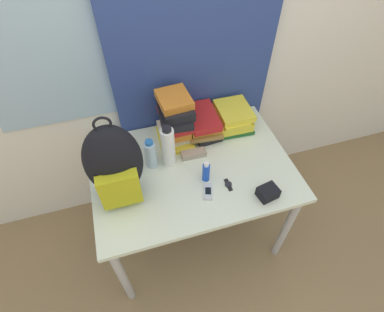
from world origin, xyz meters
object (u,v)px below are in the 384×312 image
backpack (114,165)px  sports_bottle (168,147)px  cell_phone (208,192)px  sunglasses_case (193,154)px  water_bottle (151,154)px  book_stack_right (233,118)px  wristwatch (228,185)px  camera_pouch (268,193)px  book_stack_left (175,118)px  sunscreen_bottle (206,172)px  book_stack_center (203,123)px

backpack → sports_bottle: bearing=23.3°
cell_phone → sunglasses_case: 0.28m
water_bottle → cell_phone: bearing=-48.2°
book_stack_right → cell_phone: (-0.32, -0.46, -0.06)m
wristwatch → sports_bottle: bearing=137.1°
sunglasses_case → wristwatch: sunglasses_case is taller
cell_phone → wristwatch: bearing=6.9°
cell_phone → camera_pouch: camera_pouch is taller
book_stack_right → camera_pouch: bearing=-92.3°
book_stack_left → sunscreen_bottle: bearing=-78.0°
cell_phone → book_stack_left: bearing=97.6°
sunscreen_bottle → camera_pouch: sunscreen_bottle is taller
book_stack_left → cell_phone: size_ratio=2.94×
sunglasses_case → backpack: bearing=-163.1°
book_stack_right → sports_bottle: size_ratio=0.91×
cell_phone → sunglasses_case: sunglasses_case is taller
camera_pouch → sunscreen_bottle: bearing=144.2°
book_stack_center → camera_pouch: (0.18, -0.57, -0.05)m
book_stack_left → book_stack_center: 0.20m
sunscreen_bottle → wristwatch: sunscreen_bottle is taller
camera_pouch → wristwatch: bearing=143.9°
book_stack_center → cell_phone: bearing=-104.7°
book_stack_left → sports_bottle: (-0.09, -0.19, -0.03)m
book_stack_left → book_stack_center: size_ratio=1.17×
book_stack_center → book_stack_right: (0.20, 0.00, -0.00)m
book_stack_left → water_bottle: book_stack_left is taller
book_stack_right → sunglasses_case: (-0.32, -0.18, -0.06)m
book_stack_left → sunglasses_case: size_ratio=2.18×
book_stack_center → cell_phone: 0.48m
book_stack_center → sunglasses_case: (-0.12, -0.18, -0.06)m
book_stack_left → sunglasses_case: 0.24m
sunglasses_case → camera_pouch: 0.49m
backpack → water_bottle: bearing=35.4°
backpack → sunscreen_bottle: size_ratio=3.77×
sunscreen_bottle → backpack: bearing=173.8°
sunscreen_bottle → sunglasses_case: size_ratio=0.94×
backpack → book_stack_right: size_ratio=2.06×
water_bottle → sports_bottle: sports_bottle is taller
wristwatch → water_bottle: bearing=144.7°
book_stack_center → sunglasses_case: 0.22m
sunscreen_bottle → wristwatch: size_ratio=1.70×
book_stack_center → book_stack_left: bearing=179.4°
backpack → sports_bottle: backpack is taller
water_bottle → wristwatch: water_bottle is taller
book_stack_right → backpack: bearing=-157.6°
cell_phone → water_bottle: bearing=131.8°
wristwatch → sunglasses_case: bearing=115.0°
book_stack_center → sunscreen_bottle: size_ratio=1.99×
cell_phone → backpack: bearing=162.3°
wristwatch → sunscreen_bottle: bearing=144.6°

